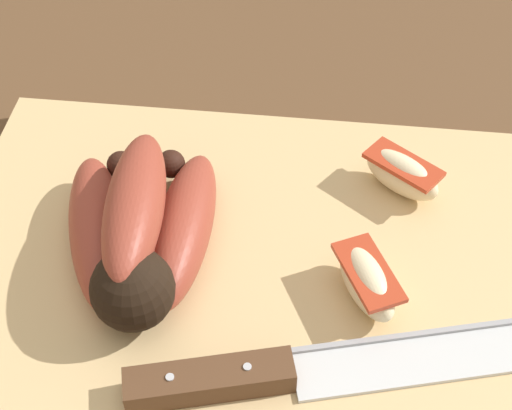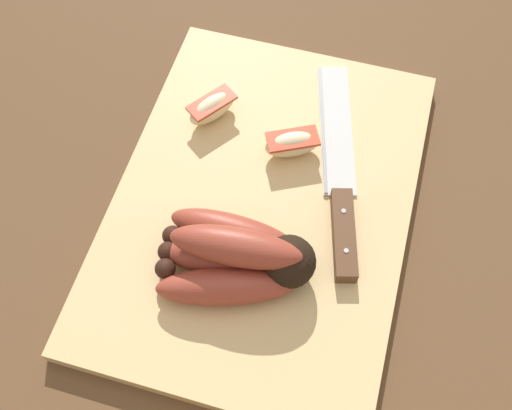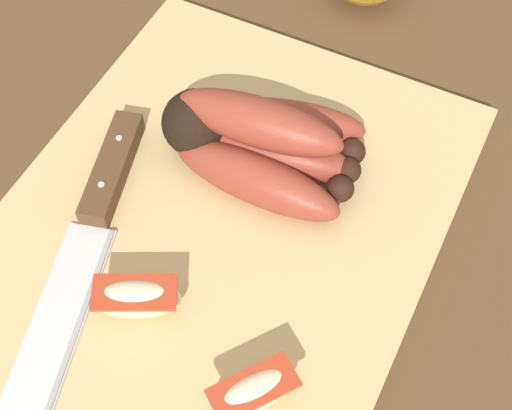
{
  "view_description": "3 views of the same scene",
  "coord_description": "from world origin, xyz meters",
  "px_view_note": "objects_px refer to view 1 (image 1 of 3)",
  "views": [
    {
      "loc": [
        -0.05,
        0.31,
        0.43
      ],
      "look_at": [
        -0.01,
        -0.04,
        0.06
      ],
      "focal_mm": 54.69,
      "sensor_mm": 36.0,
      "label": 1
    },
    {
      "loc": [
        0.3,
        0.07,
        0.6
      ],
      "look_at": [
        0.01,
        -0.02,
        0.05
      ],
      "focal_mm": 43.46,
      "sensor_mm": 36.0,
      "label": 2
    },
    {
      "loc": [
        -0.25,
        -0.18,
        0.5
      ],
      "look_at": [
        0.01,
        -0.04,
        0.05
      ],
      "focal_mm": 53.24,
      "sensor_mm": 36.0,
      "label": 3
    }
  ],
  "objects_px": {
    "chefs_knife": "(290,371)",
    "apple_wedge_near": "(402,173)",
    "banana_bunch": "(139,231)",
    "apple_wedge_middle": "(367,281)"
  },
  "relations": [
    {
      "from": "chefs_knife",
      "to": "apple_wedge_near",
      "type": "bearing_deg",
      "value": -112.1
    },
    {
      "from": "apple_wedge_near",
      "to": "apple_wedge_middle",
      "type": "xyz_separation_m",
      "value": [
        0.02,
        0.1,
        0.0
      ]
    },
    {
      "from": "apple_wedge_near",
      "to": "banana_bunch",
      "type": "bearing_deg",
      "value": 25.64
    },
    {
      "from": "banana_bunch",
      "to": "apple_wedge_middle",
      "type": "bearing_deg",
      "value": 173.6
    },
    {
      "from": "banana_bunch",
      "to": "chefs_knife",
      "type": "bearing_deg",
      "value": 143.0
    },
    {
      "from": "chefs_knife",
      "to": "apple_wedge_near",
      "type": "relative_size",
      "value": 4.42
    },
    {
      "from": "chefs_knife",
      "to": "apple_wedge_middle",
      "type": "height_order",
      "value": "apple_wedge_middle"
    },
    {
      "from": "banana_bunch",
      "to": "apple_wedge_near",
      "type": "bearing_deg",
      "value": -154.36
    },
    {
      "from": "apple_wedge_near",
      "to": "apple_wedge_middle",
      "type": "height_order",
      "value": "same"
    },
    {
      "from": "chefs_knife",
      "to": "apple_wedge_near",
      "type": "height_order",
      "value": "apple_wedge_near"
    }
  ]
}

